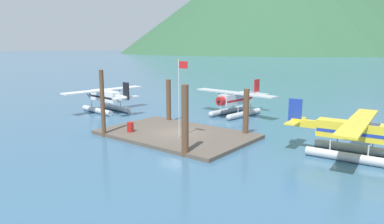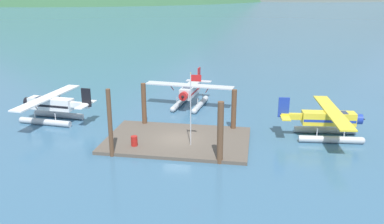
{
  "view_description": "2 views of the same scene",
  "coord_description": "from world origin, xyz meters",
  "px_view_note": "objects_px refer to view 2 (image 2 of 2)",
  "views": [
    {
      "loc": [
        19.27,
        -22.18,
        7.71
      ],
      "look_at": [
        0.44,
        1.7,
        1.94
      ],
      "focal_mm": 32.2,
      "sensor_mm": 36.0,
      "label": 1
    },
    {
      "loc": [
        6.95,
        -33.31,
        13.68
      ],
      "look_at": [
        1.09,
        1.55,
        2.43
      ],
      "focal_mm": 37.29,
      "sensor_mm": 36.0,
      "label": 2
    }
  ],
  "objects_px": {
    "seaplane_silver_bow_centre": "(190,93)",
    "seaplane_white_port_fwd": "(51,107)",
    "flagpole": "(192,101)",
    "seaplane_yellow_stbd_fwd": "(328,122)",
    "fuel_drum": "(134,141)"
  },
  "relations": [
    {
      "from": "seaplane_silver_bow_centre",
      "to": "seaplane_white_port_fwd",
      "type": "xyz_separation_m",
      "value": [
        -13.39,
        -7.8,
        0.0
      ]
    },
    {
      "from": "flagpole",
      "to": "seaplane_yellow_stbd_fwd",
      "type": "bearing_deg",
      "value": 20.6
    },
    {
      "from": "fuel_drum",
      "to": "seaplane_white_port_fwd",
      "type": "relative_size",
      "value": 0.08
    },
    {
      "from": "seaplane_silver_bow_centre",
      "to": "seaplane_yellow_stbd_fwd",
      "type": "height_order",
      "value": "same"
    },
    {
      "from": "flagpole",
      "to": "seaplane_silver_bow_centre",
      "type": "height_order",
      "value": "flagpole"
    },
    {
      "from": "flagpole",
      "to": "seaplane_silver_bow_centre",
      "type": "relative_size",
      "value": 0.62
    },
    {
      "from": "fuel_drum",
      "to": "seaplane_yellow_stbd_fwd",
      "type": "relative_size",
      "value": 0.08
    },
    {
      "from": "flagpole",
      "to": "seaplane_silver_bow_centre",
      "type": "bearing_deg",
      "value": 100.61
    },
    {
      "from": "seaplane_silver_bow_centre",
      "to": "seaplane_yellow_stbd_fwd",
      "type": "relative_size",
      "value": 1.0
    },
    {
      "from": "flagpole",
      "to": "fuel_drum",
      "type": "distance_m",
      "value": 6.17
    },
    {
      "from": "seaplane_silver_bow_centre",
      "to": "seaplane_white_port_fwd",
      "type": "bearing_deg",
      "value": -149.78
    },
    {
      "from": "seaplane_yellow_stbd_fwd",
      "to": "flagpole",
      "type": "bearing_deg",
      "value": -159.4
    },
    {
      "from": "seaplane_yellow_stbd_fwd",
      "to": "fuel_drum",
      "type": "bearing_deg",
      "value": -161.98
    },
    {
      "from": "seaplane_silver_bow_centre",
      "to": "seaplane_yellow_stbd_fwd",
      "type": "distance_m",
      "value": 16.53
    },
    {
      "from": "flagpole",
      "to": "seaplane_white_port_fwd",
      "type": "relative_size",
      "value": 0.62
    }
  ]
}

